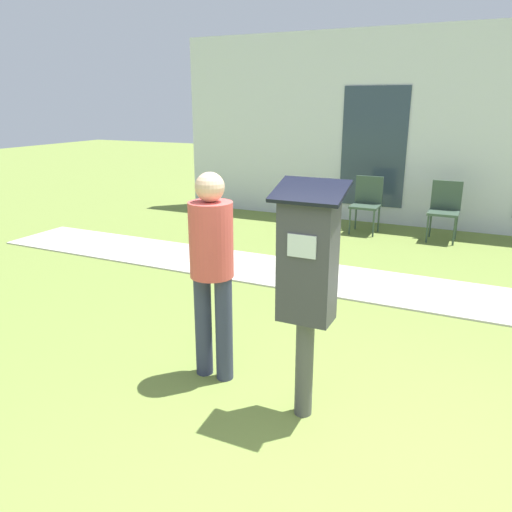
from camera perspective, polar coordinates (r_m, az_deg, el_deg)
name	(u,v)px	position (r m, az deg, el deg)	size (l,w,h in m)	color
ground_plane	(357,475)	(3.16, 11.43, -23.36)	(40.00, 40.00, 0.00)	olive
sidewalk	(427,293)	(5.86, 18.99, -4.06)	(12.00, 1.10, 0.02)	#B7B2A8
building_facade	(464,131)	(8.82, 22.72, 13.02)	(10.00, 0.26, 3.20)	silver
parking_meter	(307,273)	(3.14, 5.88, -1.91)	(0.44, 0.31, 1.59)	#4C4C4C
person_standing	(212,262)	(3.64, -5.07, -0.66)	(0.32, 0.32, 1.58)	#333851
outdoor_chair_left	(367,200)	(8.29, 12.56, 6.28)	(0.44, 0.44, 0.90)	#334738
outdoor_chair_middle	(445,206)	(8.13, 20.77, 5.37)	(0.44, 0.44, 0.90)	#334738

